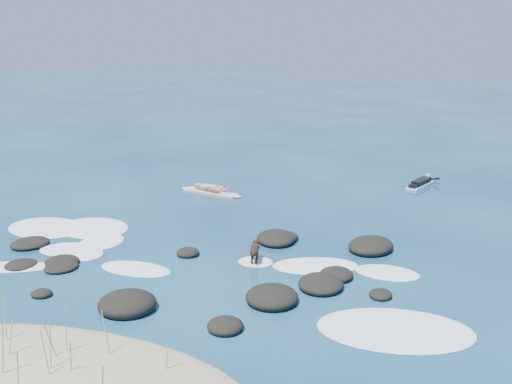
% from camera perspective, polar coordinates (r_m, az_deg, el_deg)
% --- Properties ---
extents(ground, '(160.00, 160.00, 0.00)m').
position_cam_1_polar(ground, '(19.04, -4.86, -5.53)').
color(ground, '#0A2642').
rests_on(ground, ground).
extents(dune_grass, '(4.43, 1.92, 1.24)m').
position_cam_1_polar(dune_grass, '(12.68, -19.96, -14.37)').
color(dune_grass, '#83A34F').
rests_on(dune_grass, ground).
extents(reef_rocks, '(12.72, 8.19, 0.62)m').
position_cam_1_polar(reef_rocks, '(17.00, -2.03, -7.68)').
color(reef_rocks, black).
rests_on(reef_rocks, ground).
extents(breaking_foam, '(16.53, 7.23, 0.12)m').
position_cam_1_polar(breaking_foam, '(18.24, -9.23, -6.59)').
color(breaking_foam, white).
rests_on(breaking_foam, ground).
extents(standing_surfer_rig, '(3.16, 1.10, 1.81)m').
position_cam_1_polar(standing_surfer_rig, '(25.31, -4.57, 1.43)').
color(standing_surfer_rig, beige).
rests_on(standing_surfer_rig, ground).
extents(paddling_surfer_rig, '(1.47, 2.48, 0.44)m').
position_cam_1_polar(paddling_surfer_rig, '(27.78, 16.22, 0.90)').
color(paddling_surfer_rig, white).
rests_on(paddling_surfer_rig, ground).
extents(dog, '(0.41, 1.02, 0.66)m').
position_cam_1_polar(dog, '(17.57, -0.12, -5.76)').
color(dog, black).
rests_on(dog, ground).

